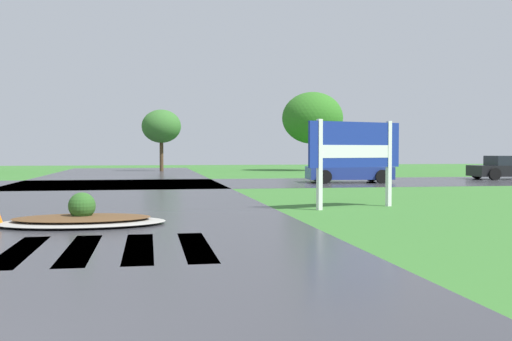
% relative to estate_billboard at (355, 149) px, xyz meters
% --- Properties ---
extents(asphalt_roadway, '(9.56, 80.00, 0.01)m').
position_rel_estate_billboard_xyz_m(asphalt_roadway, '(-6.97, -1.41, -1.58)').
color(asphalt_roadway, '#35353A').
rests_on(asphalt_roadway, ground).
extents(asphalt_cross_road, '(90.00, 8.60, 0.01)m').
position_rel_estate_billboard_xyz_m(asphalt_cross_road, '(-6.97, 12.88, -1.58)').
color(asphalt_cross_road, '#35353A').
rests_on(asphalt_cross_road, ground).
extents(crosswalk_stripes, '(4.95, 3.16, 0.01)m').
position_rel_estate_billboard_xyz_m(crosswalk_stripes, '(-6.97, -5.84, -1.58)').
color(crosswalk_stripes, white).
rests_on(crosswalk_stripes, ground).
extents(estate_billboard, '(2.83, 1.00, 2.36)m').
position_rel_estate_billboard_xyz_m(estate_billboard, '(0.00, 0.00, 0.00)').
color(estate_billboard, white).
rests_on(estate_billboard, ground).
extents(median_island, '(3.43, 1.96, 0.68)m').
position_rel_estate_billboard_xyz_m(median_island, '(-6.82, -2.61, -1.46)').
color(median_island, '#9E9B93').
rests_on(median_island, ground).
extents(car_blue_compact, '(4.32, 2.12, 1.26)m').
position_rel_estate_billboard_xyz_m(car_blue_compact, '(13.64, 14.24, -1.00)').
color(car_blue_compact, black).
rests_on(car_blue_compact, ground).
extents(car_silver_hatch, '(4.15, 2.43, 1.27)m').
position_rel_estate_billboard_xyz_m(car_silver_hatch, '(3.97, 12.49, -0.99)').
color(car_silver_hatch, navy).
rests_on(car_silver_hatch, ground).
extents(background_treeline, '(40.65, 5.84, 5.93)m').
position_rel_estate_billboard_xyz_m(background_treeline, '(-8.96, 28.73, 2.18)').
color(background_treeline, '#4C3823').
rests_on(background_treeline, ground).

